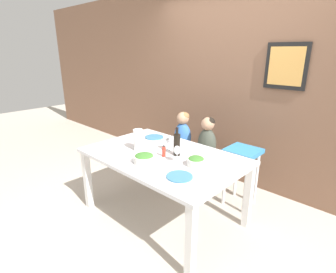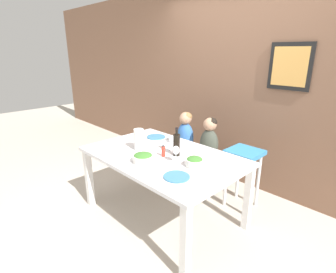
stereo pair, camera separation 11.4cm
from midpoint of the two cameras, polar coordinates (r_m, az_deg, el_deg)
ground_plane at (r=3.11m, az=-0.01°, el=-16.71°), size 14.00×14.00×0.00m
wall_back at (r=3.66m, az=15.84°, el=10.79°), size 10.00×0.09×2.70m
dining_table at (r=2.79m, az=-0.01°, el=-5.56°), size 1.65×1.07×0.74m
chair_far_left at (r=3.70m, az=4.55°, el=-4.15°), size 0.42×0.42×0.44m
chair_far_center at (r=3.47m, az=9.62°, el=-5.95°), size 0.42×0.42×0.44m
chair_right_highchair at (r=3.16m, az=17.16°, el=-5.41°), size 0.36×0.36×0.71m
person_child_left at (r=3.59m, az=4.70°, el=1.00°), size 0.25×0.20×0.56m
person_child_center at (r=3.35m, az=9.94°, el=-0.50°), size 0.25×0.20×0.56m
wine_bottle at (r=2.69m, az=3.08°, el=-1.68°), size 0.07×0.07×0.30m
paper_towel_roll at (r=2.86m, az=-5.22°, el=-0.67°), size 0.11×0.11×0.23m
wine_glass_near at (r=2.52m, az=3.05°, el=-3.12°), size 0.07×0.07×0.17m
wine_glass_far at (r=2.83m, az=1.15°, el=-0.65°), size 0.07×0.07×0.17m
salad_bowl_large at (r=2.56m, az=-4.19°, el=-4.61°), size 0.21×0.21×0.09m
salad_bowl_small at (r=2.49m, az=7.12°, el=-5.44°), size 0.17×0.17×0.09m
dinner_plate_front_left at (r=3.00m, az=-11.08°, el=-2.23°), size 0.23×0.23×0.01m
dinner_plate_back_left at (r=3.29m, az=-1.63°, el=-0.09°), size 0.23×0.23×0.01m
dinner_plate_back_right at (r=2.63m, az=11.66°, el=-5.28°), size 0.23×0.23×0.01m
dinner_plate_front_right at (r=2.28m, az=3.33°, el=-8.72°), size 0.23×0.23×0.01m
condiment_bottle_hot_sauce at (r=2.68m, az=0.20°, el=-3.15°), size 0.04×0.04×0.13m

